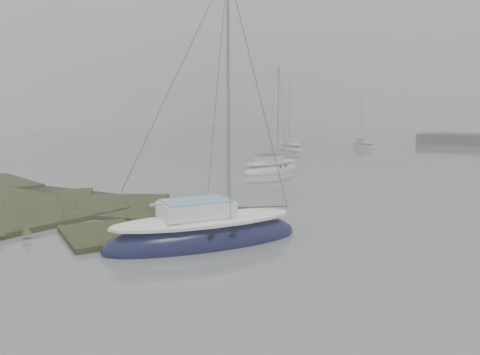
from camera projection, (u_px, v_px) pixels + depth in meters
name	position (u px, v px, depth m)	size (l,w,h in m)	color
ground	(377.00, 162.00, 41.57)	(160.00, 160.00, 0.00)	slate
sailboat_main	(204.00, 234.00, 15.76)	(5.32, 7.11, 9.70)	#101234
sailboat_white	(271.00, 168.00, 34.72)	(2.59, 6.20, 8.51)	white
sailboat_far_a	(291.00, 148.00, 54.84)	(5.90, 5.87, 8.84)	silver
sailboat_far_c	(363.00, 146.00, 59.16)	(5.16, 4.95, 7.60)	silver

